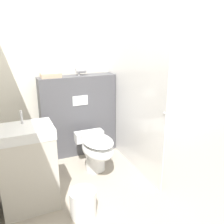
# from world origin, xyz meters

# --- Properties ---
(ground_plane) EXTENTS (12.00, 12.00, 0.00)m
(ground_plane) POSITION_xyz_m (0.00, 0.00, 0.00)
(ground_plane) COLOR #9E9384
(wall_back) EXTENTS (8.00, 0.06, 2.50)m
(wall_back) POSITION_xyz_m (0.00, 1.92, 1.25)
(wall_back) COLOR silver
(wall_back) RESTS_ON ground_plane
(partition_panel) EXTENTS (1.11, 0.27, 1.20)m
(partition_panel) POSITION_xyz_m (-0.20, 1.70, 0.60)
(partition_panel) COLOR #4C4C51
(partition_panel) RESTS_ON ground_plane
(shower_glass) EXTENTS (0.04, 1.58, 2.01)m
(shower_glass) POSITION_xyz_m (0.37, 1.10, 1.00)
(shower_glass) COLOR silver
(shower_glass) RESTS_ON ground_plane
(toilet) EXTENTS (0.40, 0.71, 0.48)m
(toilet) POSITION_xyz_m (-0.16, 1.06, 0.32)
(toilet) COLOR white
(toilet) RESTS_ON ground_plane
(sink_vanity) EXTENTS (0.56, 0.42, 1.05)m
(sink_vanity) POSITION_xyz_m (-1.05, 0.68, 0.46)
(sink_vanity) COLOR beige
(sink_vanity) RESTS_ON ground_plane
(hair_drier) EXTENTS (0.18, 0.09, 0.12)m
(hair_drier) POSITION_xyz_m (-0.13, 1.70, 1.28)
(hair_drier) COLOR #B7B7BC
(hair_drier) RESTS_ON partition_panel
(folded_towel) EXTENTS (0.27, 0.18, 0.06)m
(folded_towel) POSITION_xyz_m (-0.57, 1.70, 1.23)
(folded_towel) COLOR tan
(folded_towel) RESTS_ON partition_panel
(waste_bin) EXTENTS (0.27, 0.27, 0.28)m
(waste_bin) POSITION_xyz_m (-0.58, 0.31, 0.14)
(waste_bin) COLOR silver
(waste_bin) RESTS_ON ground_plane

